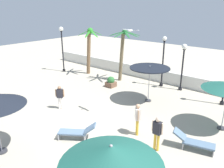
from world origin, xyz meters
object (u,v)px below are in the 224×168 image
(seagull_0, at_px, (130,30))
(guest_0, at_px, (138,116))
(lamp_post_0, at_px, (183,60))
(guest_3, at_px, (60,95))
(palm_tree_0, at_px, (123,48))
(lounge_chair_1, at_px, (193,142))
(lamp_post_2, at_px, (163,57))
(planter, at_px, (111,82))
(palm_tree_1, at_px, (89,46))
(lounge_chair_0, at_px, (77,132))
(guest_2, at_px, (157,130))
(patio_umbrella_0, at_px, (150,69))
(patio_umbrella_3, at_px, (111,156))
(lamp_post_1, at_px, (62,43))

(seagull_0, bearing_deg, guest_0, -40.36)
(lamp_post_0, bearing_deg, guest_3, -118.41)
(palm_tree_0, relative_size, lounge_chair_1, 2.28)
(lamp_post_2, height_order, planter, lamp_post_2)
(palm_tree_0, xyz_separation_m, guest_3, (0.44, -7.00, -1.98))
(palm_tree_1, distance_m, lamp_post_0, 8.60)
(lounge_chair_0, bearing_deg, guest_2, 25.91)
(seagull_0, relative_size, planter, 1.21)
(patio_umbrella_0, distance_m, guest_2, 5.78)
(lounge_chair_1, distance_m, guest_2, 1.81)
(patio_umbrella_3, relative_size, palm_tree_1, 0.73)
(patio_umbrella_3, bearing_deg, patio_umbrella_0, 115.80)
(palm_tree_0, distance_m, guest_2, 10.28)
(palm_tree_1, distance_m, guest_2, 12.94)
(lamp_post_1, height_order, seagull_0, seagull_0)
(guest_3, xyz_separation_m, planter, (-0.22, 5.22, -0.54))
(lamp_post_1, distance_m, guest_0, 13.27)
(patio_umbrella_3, bearing_deg, guest_0, 116.93)
(patio_umbrella_0, height_order, seagull_0, seagull_0)
(guest_2, distance_m, planter, 8.82)
(lamp_post_0, xyz_separation_m, planter, (-4.61, -2.90, -1.98))
(patio_umbrella_0, height_order, lounge_chair_1, patio_umbrella_0)
(lounge_chair_0, xyz_separation_m, guest_2, (3.47, 1.69, 0.62))
(patio_umbrella_3, xyz_separation_m, guest_0, (-2.61, 5.13, -1.81))
(lounge_chair_1, xyz_separation_m, seagull_0, (-4.17, 0.66, 4.64))
(lounge_chair_1, height_order, guest_0, guest_0)
(patio_umbrella_3, xyz_separation_m, palm_tree_0, (-8.51, 11.55, 0.06))
(seagull_0, bearing_deg, palm_tree_1, 148.95)
(planter, bearing_deg, guest_3, -87.55)
(patio_umbrella_0, xyz_separation_m, planter, (-3.85, 0.58, -1.89))
(palm_tree_1, xyz_separation_m, guest_2, (10.97, -6.66, -1.67))
(guest_2, relative_size, seagull_0, 1.62)
(palm_tree_1, relative_size, lounge_chair_1, 2.22)
(lamp_post_2, distance_m, planter, 4.57)
(palm_tree_1, height_order, guest_2, palm_tree_1)
(lamp_post_2, distance_m, guest_2, 9.03)
(lounge_chair_1, bearing_deg, lamp_post_2, 128.16)
(lamp_post_1, distance_m, guest_2, 14.79)
(lounge_chair_0, bearing_deg, planter, 117.93)
(palm_tree_0, height_order, planter, palm_tree_0)
(guest_0, relative_size, seagull_0, 1.65)
(patio_umbrella_3, relative_size, lamp_post_0, 0.88)
(lounge_chair_1, height_order, seagull_0, seagull_0)
(palm_tree_0, height_order, lamp_post_1, palm_tree_0)
(lamp_post_0, bearing_deg, guest_0, -81.94)
(patio_umbrella_0, relative_size, lamp_post_2, 0.66)
(guest_0, xyz_separation_m, guest_3, (-5.46, -0.58, -0.11))
(lounge_chair_1, relative_size, planter, 2.29)
(patio_umbrella_0, distance_m, planter, 4.33)
(palm_tree_0, distance_m, lounge_chair_1, 10.68)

